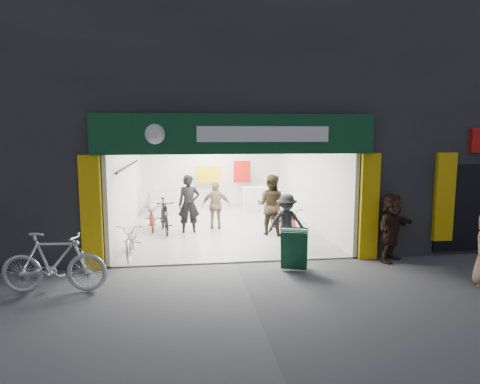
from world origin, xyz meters
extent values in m
plane|color=#56565B|center=(0.00, 0.00, 0.00)|extent=(60.00, 60.00, 0.00)
cube|color=#232326|center=(1.00, 5.00, 5.75)|extent=(16.00, 10.00, 4.50)
cube|color=#232326|center=(-5.50, 5.00, 1.75)|extent=(5.00, 10.00, 3.50)
cube|color=#232326|center=(6.00, 5.00, 1.75)|extent=(6.00, 10.00, 3.50)
cube|color=#9E9E99|center=(0.00, 4.00, 0.02)|extent=(6.00, 8.00, 0.04)
cube|color=silver|center=(0.00, 8.10, 1.60)|extent=(6.00, 0.20, 3.20)
cube|color=silver|center=(-2.95, 4.00, 1.60)|extent=(0.10, 8.00, 3.20)
cube|color=silver|center=(2.95, 4.00, 1.60)|extent=(0.10, 8.00, 3.20)
cube|color=white|center=(0.00, 4.00, 3.25)|extent=(6.00, 8.00, 0.10)
cube|color=black|center=(0.00, 0.10, 3.35)|extent=(6.00, 0.30, 0.30)
cube|color=#0C361D|center=(0.00, -0.12, 3.05)|extent=(6.40, 0.25, 0.90)
cube|color=white|center=(0.60, -0.26, 3.05)|extent=(3.00, 0.02, 0.35)
cube|color=yellow|center=(-3.25, -0.06, 1.30)|extent=(0.45, 0.12, 2.60)
cube|color=yellow|center=(3.25, -0.06, 1.30)|extent=(0.45, 0.12, 2.60)
cube|color=yellow|center=(5.20, -0.06, 1.50)|extent=(0.50, 0.12, 2.20)
cylinder|color=black|center=(-2.82, 3.40, 2.10)|extent=(0.06, 5.00, 0.06)
cube|color=silver|center=(1.80, 6.50, 0.50)|extent=(1.40, 0.60, 1.00)
cube|color=white|center=(0.00, 1.20, 3.18)|extent=(1.30, 0.35, 0.04)
cube|color=white|center=(0.00, 3.00, 3.18)|extent=(1.30, 0.35, 0.04)
cube|color=white|center=(0.00, 4.80, 3.18)|extent=(1.30, 0.35, 0.04)
cube|color=white|center=(0.00, 6.60, 3.18)|extent=(1.30, 0.35, 0.04)
imported|color=#BDBCC1|center=(-2.50, 0.89, 0.45)|extent=(0.60, 1.70, 0.89)
imported|color=black|center=(-1.80, 3.35, 0.54)|extent=(0.77, 1.86, 1.08)
imported|color=maroon|center=(-2.21, 3.87, 0.42)|extent=(0.75, 1.67, 0.85)
imported|color=silver|center=(-2.50, 6.50, 0.51)|extent=(0.74, 1.74, 1.01)
imported|color=black|center=(1.80, 2.89, 0.57)|extent=(0.87, 1.96, 1.14)
imported|color=maroon|center=(1.97, 2.50, 0.45)|extent=(0.79, 1.78, 0.91)
imported|color=#B6B7BB|center=(1.80, 4.18, 0.57)|extent=(0.76, 1.96, 1.15)
imported|color=silver|center=(-3.71, -1.39, 0.60)|extent=(2.03, 0.69, 1.20)
imported|color=black|center=(-1.05, 3.22, 0.91)|extent=(0.67, 0.45, 1.82)
imported|color=#322617|center=(1.40, 2.66, 0.93)|extent=(1.13, 1.06, 1.85)
imported|color=black|center=(1.47, 1.00, 0.75)|extent=(0.99, 0.60, 1.49)
imported|color=#926F54|center=(-0.19, 3.58, 0.79)|extent=(0.95, 0.45, 1.57)
imported|color=#321E16|center=(3.72, -0.30, 0.83)|extent=(1.48, 1.37, 1.65)
cube|color=#0F3D25|center=(1.19, -0.79, 0.48)|extent=(0.62, 0.40, 0.89)
cube|color=#0F3D25|center=(1.32, -0.43, 0.48)|extent=(0.62, 0.40, 0.89)
cube|color=white|center=(1.25, -0.61, 0.91)|extent=(0.60, 0.25, 0.05)
camera|label=1|loc=(-1.22, -9.75, 3.07)|focal=32.00mm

